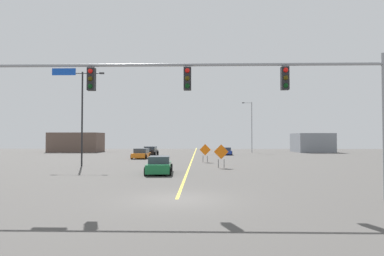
{
  "coord_description": "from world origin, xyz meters",
  "views": [
    {
      "loc": [
        1.08,
        -15.15,
        2.8
      ],
      "look_at": [
        0.02,
        26.28,
        4.0
      ],
      "focal_mm": 31.16,
      "sensor_mm": 36.0,
      "label": 1
    }
  ],
  "objects": [
    {
      "name": "roadside_building_west",
      "position": [
        -23.36,
        49.81,
        1.89
      ],
      "size": [
        9.62,
        5.72,
        3.78
      ],
      "color": "brown",
      "rests_on": "ground"
    },
    {
      "name": "traffic_signal_assembly",
      "position": [
        2.64,
        -0.02,
        5.16
      ],
      "size": [
        17.84,
        0.44,
        6.62
      ],
      "color": "gray",
      "rests_on": "ground"
    },
    {
      "name": "street_lamp_far_right",
      "position": [
        10.59,
        47.48,
        5.18
      ],
      "size": [
        1.89,
        0.24,
        9.5
      ],
      "color": "gray",
      "rests_on": "ground"
    },
    {
      "name": "car_black_passing",
      "position": [
        -6.83,
        37.21,
        0.67
      ],
      "size": [
        2.21,
        4.14,
        1.42
      ],
      "color": "black",
      "rests_on": "ground"
    },
    {
      "name": "car_orange_mid",
      "position": [
        -6.89,
        29.49,
        0.64
      ],
      "size": [
        2.24,
        3.99,
        1.35
      ],
      "color": "orange",
      "rests_on": "ground"
    },
    {
      "name": "car_green_near",
      "position": [
        -2.16,
        10.88,
        0.62
      ],
      "size": [
        2.2,
        4.46,
        1.34
      ],
      "color": "#196B38",
      "rests_on": "ground"
    },
    {
      "name": "street_lamp_mid_left",
      "position": [
        -10.62,
        17.36,
        5.5
      ],
      "size": [
        4.31,
        0.24,
        9.32
      ],
      "color": "black",
      "rests_on": "ground"
    },
    {
      "name": "roadside_building_east",
      "position": [
        22.83,
        50.31,
        1.82
      ],
      "size": [
        6.69,
        7.17,
        3.65
      ],
      "color": "gray",
      "rests_on": "ground"
    },
    {
      "name": "road_centre_stripe",
      "position": [
        0.0,
        38.14,
        0.0
      ],
      "size": [
        0.16,
        76.28,
        0.01
      ],
      "color": "yellow",
      "rests_on": "ground"
    },
    {
      "name": "ground",
      "position": [
        0.0,
        0.0,
        0.0
      ],
      "size": [
        137.3,
        137.3,
        0.0
      ],
      "primitive_type": "plane",
      "color": "#4C4947"
    },
    {
      "name": "construction_sign_left_lane",
      "position": [
        2.99,
        15.82,
        1.39
      ],
      "size": [
        1.37,
        0.06,
        2.18
      ],
      "color": "orange",
      "rests_on": "ground"
    },
    {
      "name": "construction_sign_left_shoulder",
      "position": [
        1.61,
        22.8,
        1.32
      ],
      "size": [
        1.28,
        0.29,
        2.07
      ],
      "color": "orange",
      "rests_on": "ground"
    },
    {
      "name": "car_blue_distant",
      "position": [
        5.23,
        39.43,
        0.58
      ],
      "size": [
        2.13,
        4.06,
        1.22
      ],
      "color": "#1E389E",
      "rests_on": "ground"
    }
  ]
}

